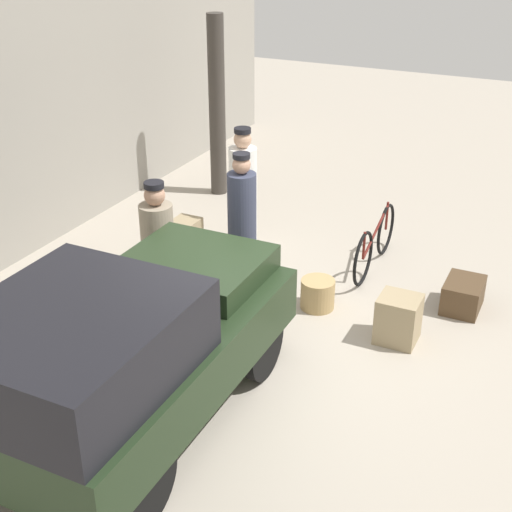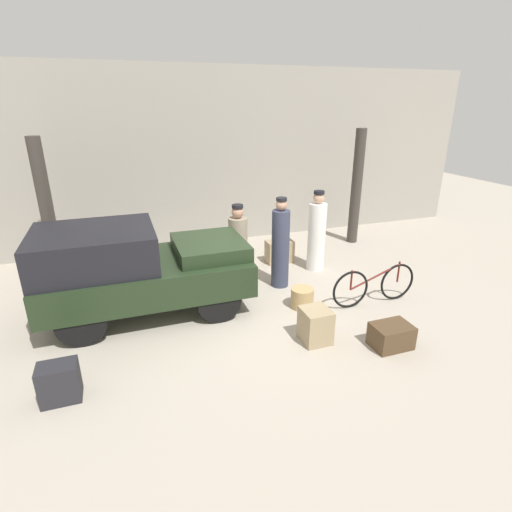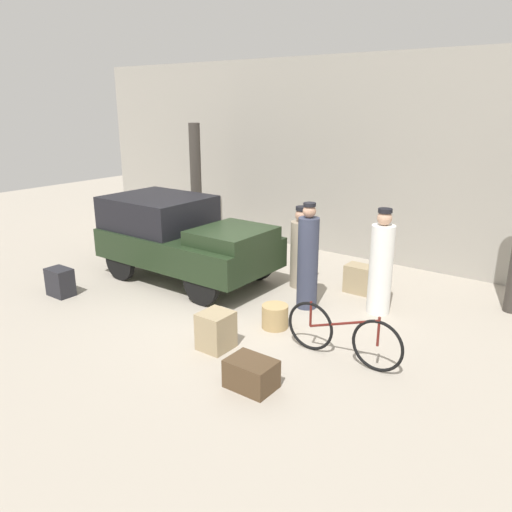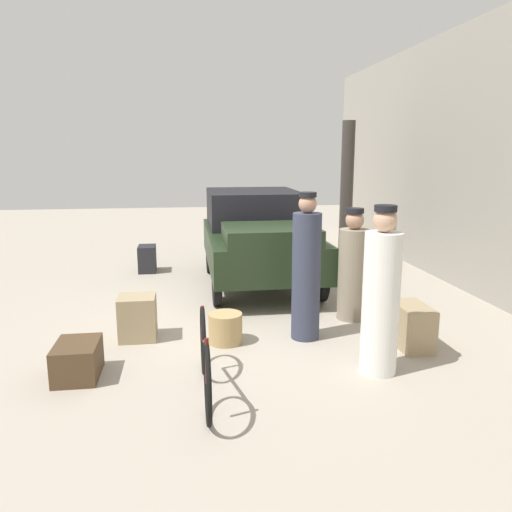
{
  "view_description": "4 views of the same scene",
  "coord_description": "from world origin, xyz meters",
  "views": [
    {
      "loc": [
        -6.36,
        -2.96,
        4.59
      ],
      "look_at": [
        0.2,
        0.2,
        0.95
      ],
      "focal_mm": 50.0,
      "sensor_mm": 36.0,
      "label": 1
    },
    {
      "loc": [
        -2.09,
        -6.33,
        3.63
      ],
      "look_at": [
        0.2,
        0.2,
        0.95
      ],
      "focal_mm": 28.0,
      "sensor_mm": 36.0,
      "label": 2
    },
    {
      "loc": [
        5.1,
        -6.41,
        3.5
      ],
      "look_at": [
        0.2,
        0.2,
        0.95
      ],
      "focal_mm": 35.0,
      "sensor_mm": 36.0,
      "label": 3
    },
    {
      "loc": [
        6.9,
        -0.75,
        2.36
      ],
      "look_at": [
        0.2,
        0.2,
        0.95
      ],
      "focal_mm": 35.0,
      "sensor_mm": 36.0,
      "label": 4
    }
  ],
  "objects": [
    {
      "name": "trunk_wicker_pale",
      "position": [
        0.65,
        -1.4,
        0.28
      ],
      "size": [
        0.44,
        0.47,
        0.57
      ],
      "color": "#9E8966",
      "rests_on": "ground"
    },
    {
      "name": "bicycle",
      "position": [
        2.3,
        -0.6,
        0.38
      ],
      "size": [
        1.78,
        0.04,
        0.79
      ],
      "color": "black",
      "rests_on": "ground"
    },
    {
      "name": "truck",
      "position": [
        -1.95,
        0.53,
        0.91
      ],
      "size": [
        3.6,
        1.82,
        1.64
      ],
      "color": "black",
      "rests_on": "ground"
    },
    {
      "name": "wicker_basket",
      "position": [
        0.95,
        -0.29,
        0.19
      ],
      "size": [
        0.43,
        0.43,
        0.38
      ],
      "color": "tan",
      "rests_on": "ground"
    },
    {
      "name": "canopy_pillar_left",
      "position": [
        -3.53,
        2.7,
        1.51
      ],
      "size": [
        0.28,
        0.28,
        3.01
      ],
      "color": "#38332D",
      "rests_on": "ground"
    },
    {
      "name": "porter_lifting_near_truck",
      "position": [
        2.03,
        1.29,
        0.84
      ],
      "size": [
        0.4,
        0.4,
        1.83
      ],
      "color": "white",
      "rests_on": "ground"
    },
    {
      "name": "conductor_in_dark_uniform",
      "position": [
        0.27,
        1.58,
        0.72
      ],
      "size": [
        0.41,
        0.41,
        1.6
      ],
      "color": "gray",
      "rests_on": "ground"
    },
    {
      "name": "porter_with_bicycle",
      "position": [
        0.92,
        0.74,
        0.87
      ],
      "size": [
        0.36,
        0.36,
        1.88
      ],
      "color": "#33384C",
      "rests_on": "ground"
    },
    {
      "name": "suitcase_tan_flat",
      "position": [
        1.41,
        1.96,
        0.27
      ],
      "size": [
        0.64,
        0.37,
        0.54
      ],
      "color": "#9E8966",
      "rests_on": "ground"
    },
    {
      "name": "suitcase_small_leather",
      "position": [
        -3.09,
        -1.54,
        0.26
      ],
      "size": [
        0.49,
        0.34,
        0.53
      ],
      "color": "#232328",
      "rests_on": "ground"
    },
    {
      "name": "trunk_large_brown",
      "position": [
        1.71,
        -1.94,
        0.19
      ],
      "size": [
        0.61,
        0.45,
        0.38
      ],
      "color": "#4C3823",
      "rests_on": "ground"
    },
    {
      "name": "ground_plane",
      "position": [
        0.0,
        0.0,
        0.0
      ],
      "size": [
        30.0,
        30.0,
        0.0
      ],
      "primitive_type": "plane",
      "color": "#A89E8E"
    }
  ]
}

